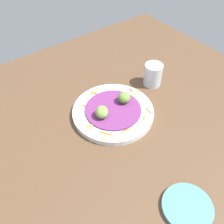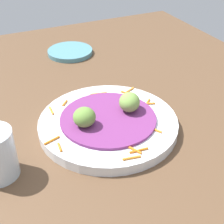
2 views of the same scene
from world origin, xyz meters
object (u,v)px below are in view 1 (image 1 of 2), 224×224
object	(u,v)px
main_plate	(113,112)
guac_scoop_center	(124,98)
guac_scoop_left	(102,112)
water_glass	(153,75)
side_plate_small	(187,207)

from	to	relation	value
main_plate	guac_scoop_center	size ratio (longest dim) A/B	6.43
guac_scoop_left	water_glass	distance (cm)	26.49
side_plate_small	water_glass	distance (cm)	48.24
guac_scoop_center	water_glass	distance (cm)	16.85
guac_scoop_left	side_plate_small	size ratio (longest dim) A/B	0.37
guac_scoop_left	guac_scoop_center	distance (cm)	9.67
main_plate	guac_scoop_left	bearing A→B (deg)	96.33
guac_scoop_left	guac_scoop_center	size ratio (longest dim) A/B	1.10
main_plate	side_plate_small	xyz separation A→B (cm)	(-36.42, 4.77, -0.36)
main_plate	side_plate_small	size ratio (longest dim) A/B	2.14
guac_scoop_center	side_plate_small	size ratio (longest dim) A/B	0.33
guac_scoop_center	side_plate_small	bearing A→B (deg)	165.47
main_plate	guac_scoop_center	distance (cm)	5.89
water_glass	side_plate_small	bearing A→B (deg)	147.20
guac_scoop_left	water_glass	xyz separation A→B (cm)	(4.55, -26.10, -0.14)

